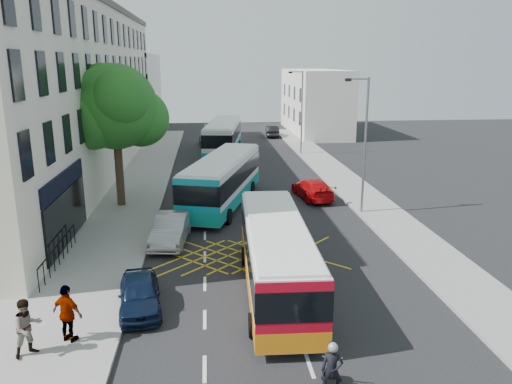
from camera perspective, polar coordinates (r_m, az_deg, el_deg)
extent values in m
plane|color=black|center=(18.86, 4.18, -13.87)|extent=(120.00, 120.00, 0.00)
cube|color=gray|center=(33.03, -15.09, -1.52)|extent=(5.00, 70.00, 0.15)
cube|color=gray|center=(34.19, 12.38, -0.80)|extent=(3.00, 70.00, 0.15)
cube|color=beige|center=(42.35, -21.10, 10.34)|extent=(8.00, 45.00, 13.00)
cube|color=#59544C|center=(42.49, -21.98, 19.42)|extent=(8.30, 45.00, 0.50)
cube|color=black|center=(25.91, -21.16, 1.19)|extent=(0.12, 7.00, 0.90)
cube|color=black|center=(26.36, -20.80, -2.62)|extent=(0.12, 7.00, 2.60)
cube|color=silver|center=(72.27, -14.69, 11.05)|extent=(8.00, 20.00, 10.00)
cube|color=silver|center=(65.99, 6.70, 10.25)|extent=(6.00, 18.00, 8.00)
cylinder|color=#382619|center=(32.49, -15.35, 2.34)|extent=(0.50, 0.50, 4.40)
sphere|color=#19591A|center=(31.91, -15.84, 9.37)|extent=(5.20, 5.20, 5.20)
sphere|color=#19591A|center=(32.56, -13.06, 8.22)|extent=(3.60, 3.60, 3.60)
sphere|color=#19591A|center=(31.61, -18.11, 8.06)|extent=(3.80, 3.80, 3.80)
sphere|color=#19591A|center=(30.48, -15.21, 10.32)|extent=(3.40, 3.40, 3.40)
sphere|color=#19591A|center=(33.07, -17.03, 11.20)|extent=(3.20, 3.20, 3.20)
cylinder|color=slate|center=(30.17, 12.35, 5.09)|extent=(0.14, 0.14, 8.00)
cylinder|color=slate|center=(29.62, 11.64, 12.55)|extent=(1.20, 0.10, 0.10)
cube|color=black|center=(29.45, 10.49, 12.50)|extent=(0.35, 0.15, 0.18)
cylinder|color=slate|center=(49.43, 5.25, 8.99)|extent=(0.14, 0.14, 8.00)
cylinder|color=slate|center=(49.09, 4.65, 13.53)|extent=(1.20, 0.10, 0.10)
cube|color=black|center=(48.98, 3.94, 13.48)|extent=(0.35, 0.15, 0.18)
cube|color=silver|center=(20.04, 2.33, -7.17)|extent=(2.64, 10.24, 2.45)
cube|color=silver|center=(19.60, 2.37, -3.72)|extent=(2.45, 10.03, 0.11)
cube|color=black|center=(19.91, 2.35, -6.25)|extent=(2.70, 10.30, 1.02)
cube|color=orange|center=(20.37, 2.31, -9.41)|extent=(2.69, 10.29, 0.69)
cube|color=#AD091B|center=(15.48, 4.36, -14.05)|extent=(2.35, 0.18, 2.31)
cube|color=#FF0C0C|center=(15.71, 0.90, -16.28)|extent=(0.25, 0.07, 0.25)
cube|color=#FF0C0C|center=(15.94, 7.67, -15.93)|extent=(0.25, 0.07, 0.25)
cylinder|color=black|center=(22.95, -1.32, -7.30)|extent=(0.29, 0.84, 0.83)
cylinder|color=black|center=(23.15, 4.45, -7.14)|extent=(0.29, 0.84, 0.83)
cylinder|color=black|center=(17.36, -0.41, -14.96)|extent=(0.29, 0.84, 0.83)
cylinder|color=black|center=(17.63, 7.37, -14.60)|extent=(0.29, 0.84, 0.83)
cube|color=silver|center=(31.95, -3.81, 1.45)|extent=(5.61, 11.44, 2.69)
cube|color=silver|center=(31.66, -3.85, 3.91)|extent=(5.35, 11.17, 0.12)
cube|color=black|center=(31.87, -3.82, 2.11)|extent=(5.68, 11.52, 1.12)
cube|color=#0B8F81|center=(32.18, -3.78, -0.18)|extent=(5.67, 11.50, 0.76)
cube|color=#0D8FA7|center=(26.78, -6.80, -1.19)|extent=(2.50, 0.83, 2.54)
cube|color=#FF0C0C|center=(27.29, -8.80, -2.51)|extent=(0.26, 0.13, 0.25)
cube|color=#FF0C0C|center=(26.69, -4.66, -2.78)|extent=(0.26, 0.13, 0.25)
cylinder|color=black|center=(35.43, -4.53, 0.68)|extent=(0.53, 0.96, 0.91)
cylinder|color=black|center=(34.86, -0.49, 0.50)|extent=(0.53, 0.96, 0.91)
cylinder|color=black|center=(29.16, -8.04, -2.50)|extent=(0.53, 0.96, 0.91)
cylinder|color=black|center=(28.46, -3.19, -2.81)|extent=(0.53, 0.96, 0.91)
cube|color=silver|center=(49.67, -3.77, 6.32)|extent=(4.19, 12.04, 2.84)
cube|color=silver|center=(49.48, -3.79, 8.00)|extent=(3.95, 11.78, 0.13)
cube|color=black|center=(49.61, -3.77, 6.77)|extent=(4.26, 12.11, 1.18)
cube|color=#0D76A4|center=(49.82, -3.75, 5.19)|extent=(4.25, 12.10, 0.80)
cube|color=silver|center=(43.90, -4.50, 5.23)|extent=(2.71, 0.45, 2.68)
cube|color=#FF0C0C|center=(44.15, -5.89, 4.26)|extent=(0.26, 0.09, 0.25)
cube|color=#FF0C0C|center=(43.92, -3.07, 4.26)|extent=(0.26, 0.09, 0.25)
cylinder|color=black|center=(53.17, -4.85, 5.42)|extent=(0.42, 1.00, 0.96)
cylinder|color=black|center=(52.93, -1.96, 5.42)|extent=(0.42, 1.00, 0.96)
cylinder|color=black|center=(46.16, -5.87, 3.97)|extent=(0.42, 1.00, 0.96)
cylinder|color=black|center=(45.87, -2.54, 3.97)|extent=(0.42, 1.00, 0.96)
cylinder|color=black|center=(15.39, 8.64, -19.95)|extent=(0.27, 0.61, 0.60)
cube|color=black|center=(14.65, 8.61, -20.59)|extent=(0.50, 1.14, 0.21)
cube|color=black|center=(14.75, 8.66, -19.53)|extent=(0.37, 0.48, 0.19)
cube|color=black|center=(14.39, 8.61, -20.73)|extent=(0.36, 0.52, 0.09)
cylinder|color=slate|center=(15.15, 8.69, -18.93)|extent=(0.16, 0.41, 0.79)
cylinder|color=slate|center=(14.86, 8.73, -18.18)|extent=(0.55, 0.19, 0.04)
imported|color=black|center=(14.41, 8.67, -19.50)|extent=(0.67, 0.53, 1.62)
sphere|color=#99999E|center=(14.03, 8.78, -17.16)|extent=(0.28, 0.28, 0.28)
imported|color=black|center=(19.43, -13.16, -11.25)|extent=(2.00, 3.91, 1.27)
imported|color=#9B9DA2|center=(25.84, -9.68, -4.19)|extent=(2.04, 4.63, 1.48)
imported|color=red|center=(33.94, 6.48, 0.38)|extent=(2.47, 4.82, 1.34)
imported|color=#474A4F|center=(55.53, -5.35, 5.96)|extent=(2.38, 4.71, 1.28)
imported|color=black|center=(61.94, 1.86, 6.98)|extent=(1.75, 4.36, 1.41)
imported|color=gray|center=(17.38, -24.67, -13.89)|extent=(1.15, 1.13, 1.86)
imported|color=gray|center=(17.63, -20.73, -12.87)|extent=(1.24, 0.96, 1.96)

